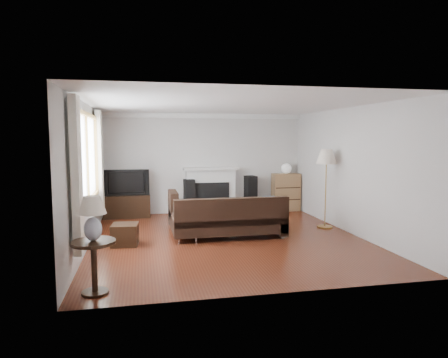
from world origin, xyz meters
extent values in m
cube|color=#522012|center=(0.00, 0.00, 0.00)|extent=(5.10, 5.60, 0.04)
cube|color=white|center=(0.00, 0.00, 2.50)|extent=(5.10, 5.60, 0.04)
cube|color=silver|center=(0.00, 2.75, 1.25)|extent=(5.00, 0.04, 2.50)
cube|color=silver|center=(0.00, -2.75, 1.25)|extent=(5.00, 0.04, 2.50)
cube|color=silver|center=(-2.50, 0.00, 1.25)|extent=(0.04, 5.50, 2.50)
cube|color=silver|center=(2.50, 0.00, 1.25)|extent=(0.04, 5.50, 2.50)
cube|color=brown|center=(-2.45, -0.20, 1.55)|extent=(0.12, 2.74, 1.54)
cube|color=silver|center=(-2.40, -1.72, 1.40)|extent=(0.10, 0.35, 2.10)
cube|color=silver|center=(-2.40, 1.32, 1.40)|extent=(0.10, 0.35, 2.10)
cube|color=white|center=(0.15, 2.64, 0.57)|extent=(1.40, 0.26, 1.15)
cube|color=black|center=(-1.92, 2.48, 0.27)|extent=(1.08, 0.49, 0.54)
imported|color=black|center=(-1.92, 2.48, 0.85)|extent=(1.06, 0.14, 0.61)
cube|color=black|center=(-0.42, 2.55, 0.44)|extent=(0.27, 0.31, 0.87)
cube|color=black|center=(1.16, 2.55, 0.46)|extent=(0.30, 0.34, 0.92)
cube|color=olive|center=(2.11, 2.53, 0.49)|extent=(0.71, 0.34, 0.97)
sphere|color=white|center=(2.11, 2.53, 1.10)|extent=(0.26, 0.26, 0.26)
cube|color=black|center=(0.05, 0.10, 0.37)|extent=(2.32, 1.69, 0.75)
cube|color=olive|center=(0.17, 1.41, 0.21)|extent=(1.13, 0.68, 0.42)
cube|color=black|center=(-1.88, -0.09, 0.19)|extent=(0.49, 0.49, 0.38)
cube|color=#A67B39|center=(2.22, 0.47, 0.83)|extent=(0.49, 0.49, 1.66)
cube|color=black|center=(-2.15, -2.30, 0.33)|extent=(0.53, 0.53, 0.66)
cube|color=silver|center=(-2.15, -2.30, 0.93)|extent=(0.33, 0.33, 0.54)
camera|label=1|loc=(-1.56, -7.23, 1.90)|focal=32.00mm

